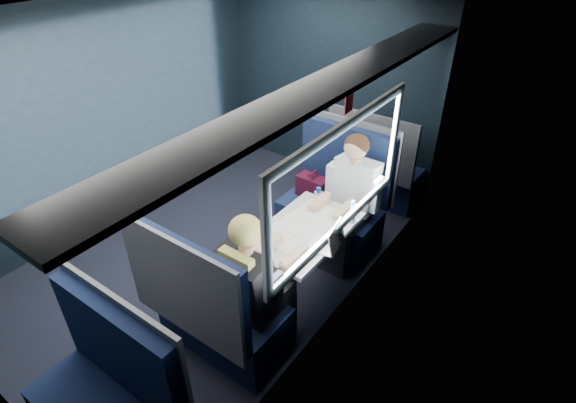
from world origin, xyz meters
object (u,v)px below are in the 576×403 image
Objects in this scene: seat_bay_far at (215,311)px; woman at (253,281)px; bottle_small at (352,213)px; seat_bay_near at (333,205)px; man at (349,195)px; cup at (351,216)px; seat_row_front at (375,170)px; laptop at (330,240)px; table at (301,235)px.

woman is (0.25, 0.17, 0.31)m from seat_bay_far.
seat_bay_far is 5.83× the size of bottle_small.
bottle_small is (0.48, 1.18, 0.42)m from seat_bay_far.
seat_bay_near is 1.00× the size of seat_bay_far.
man is 15.28× the size of cup.
seat_bay_near reaches higher than cup.
cup is (0.47, -1.47, 0.37)m from seat_row_front.
seat_bay_near is 3.98× the size of laptop.
seat_bay_near reaches higher than table.
woman is 6.12× the size of bottle_small.
cup is (-0.03, 0.40, -0.01)m from laptop.
man is 4.17× the size of laptop.
seat_bay_near is 5.83× the size of bottle_small.
woman is at bearing -101.77° from cup.
woman is at bearing -90.00° from man.
seat_bay_far is 1.02m from laptop.
seat_row_front reaches higher than bottle_small.
table is 3.16× the size of laptop.
seat_bay_near and seat_bay_far have the same top height.
woman is 15.28× the size of cup.
man is at bearing 84.48° from table.
seat_bay_near reaches higher than bottle_small.
woman reaches higher than cup.
table is 11.56× the size of cup.
cup reaches higher than table.
bottle_small is at bearing -72.13° from seat_row_front.
woman is (0.07, -0.71, 0.06)m from table.
seat_bay_near is at bearing -90.55° from seat_row_front.
seat_bay_near is at bearing 146.06° from man.
cup is at bearing 68.83° from seat_bay_far.
seat_row_front is 3.66× the size of laptop.
seat_row_front reaches higher than table.
seat_bay_far is at bearing -101.78° from table.
laptop is (0.50, -1.86, 0.39)m from seat_row_front.
seat_row_front reaches higher than cup.
seat_bay_far is 0.95× the size of man.
woman is at bearing -84.30° from seat_row_front.
bottle_small is at bearing 45.95° from table.
woman is (0.26, -1.58, 0.31)m from seat_bay_near.
man is 1.00× the size of woman.
woman reaches higher than seat_bay_far.
man reaches higher than seat_row_front.
laptop is (0.25, 0.64, 0.07)m from woman.
seat_row_front is at bearing 95.70° from woman.
seat_bay_far is 3.98× the size of laptop.
woman reaches higher than seat_bay_near.
seat_bay_far reaches higher than bottle_small.
table is 0.76× the size of woman.
bottle_small reaches higher than cup.
man is at bearing 80.97° from seat_bay_far.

